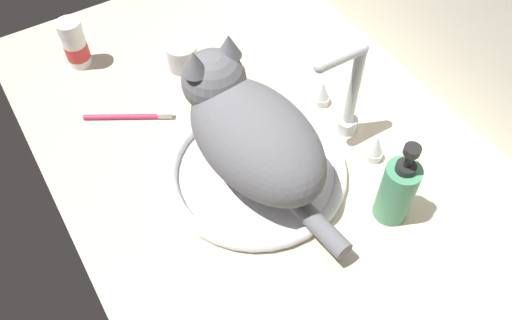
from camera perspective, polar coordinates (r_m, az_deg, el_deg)
The scene contains 8 objects.
countertop at distance 98.76cm, azimuth 0.34°, elevation 1.30°, with size 111.05×73.05×3.00cm, color beige.
sink_basin at distance 92.50cm, azimuth 0.00°, elevation -1.15°, with size 32.02×32.02×2.19cm.
faucet at distance 94.96cm, azimuth 9.94°, elevation 6.34°, with size 19.27×11.37×20.76cm.
cat at distance 86.43cm, azimuth -0.94°, elevation 3.49°, with size 39.56×20.16×19.66cm.
pill_bottle at distance 115.52cm, azimuth -19.01°, elevation 11.70°, with size 4.91×4.91×10.56cm.
metal_jar at distance 111.13cm, azimuth -7.97°, elevation 11.08°, with size 6.48×6.48×5.59cm.
soap_pump_bottle at distance 86.33cm, azimuth 15.04°, elevation -3.22°, with size 5.64×5.64×17.25cm.
toothbrush at distance 103.99cm, azimuth -13.48°, elevation 4.64°, with size 9.61×15.11×1.70cm.
Camera 1 is at (52.43, -33.13, 78.36)cm, focal length 36.94 mm.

